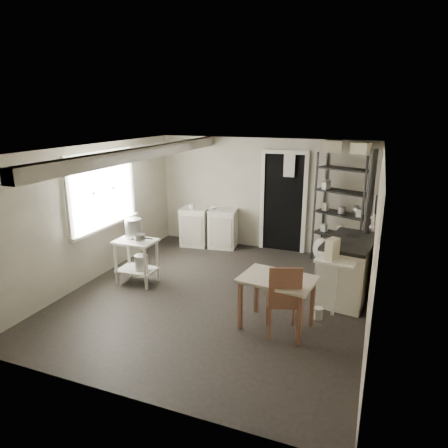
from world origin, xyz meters
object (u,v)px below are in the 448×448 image
(chair, at_px, (283,299))
(stockpot, at_px, (134,228))
(stove, at_px, (349,271))
(prep_table, at_px, (137,260))
(base_cabinets, at_px, (209,225))
(work_table, at_px, (277,302))
(flour_sack, at_px, (323,248))
(shelf_rack, at_px, (341,215))

(chair, bearing_deg, stockpot, 144.25)
(stove, height_order, chair, chair)
(prep_table, bearing_deg, base_cabinets, 80.38)
(base_cabinets, bearing_deg, work_table, -59.86)
(work_table, relative_size, flour_sack, 2.07)
(base_cabinets, bearing_deg, stove, -34.37)
(base_cabinets, xyz_separation_m, flour_sack, (2.41, -0.00, -0.22))
(base_cabinets, relative_size, flour_sack, 2.72)
(stockpot, xyz_separation_m, stove, (3.46, 0.62, -0.50))
(stockpot, bearing_deg, base_cabinets, 77.60)
(prep_table, height_order, stove, stove)
(stockpot, bearing_deg, shelf_rack, 33.12)
(base_cabinets, relative_size, chair, 1.25)
(stockpot, relative_size, chair, 0.30)
(base_cabinets, distance_m, flour_sack, 2.42)
(work_table, bearing_deg, stockpot, 165.65)
(base_cabinets, height_order, stove, stove)
(shelf_rack, relative_size, flour_sack, 4.57)
(work_table, bearing_deg, flour_sack, 85.21)
(base_cabinets, xyz_separation_m, stove, (2.99, -1.49, -0.02))
(shelf_rack, height_order, work_table, shelf_rack)
(stockpot, distance_m, work_table, 2.78)
(stockpot, bearing_deg, flour_sack, 36.29)
(base_cabinets, xyz_separation_m, work_table, (2.17, -2.79, -0.08))
(stockpot, xyz_separation_m, base_cabinets, (0.46, 2.11, -0.48))
(prep_table, xyz_separation_m, work_table, (2.55, -0.58, -0.02))
(prep_table, height_order, shelf_rack, shelf_rack)
(stove, bearing_deg, shelf_rack, 110.40)
(base_cabinets, distance_m, stove, 3.34)
(prep_table, relative_size, stockpot, 2.51)
(stockpot, relative_size, flour_sack, 0.66)
(flour_sack, bearing_deg, prep_table, -141.57)
(prep_table, relative_size, base_cabinets, 0.61)
(stockpot, height_order, stove, stockpot)
(chair, bearing_deg, flour_sack, 67.38)
(base_cabinets, bearing_deg, flour_sack, -7.90)
(stockpot, xyz_separation_m, work_table, (2.64, -0.67, -0.56))
(shelf_rack, xyz_separation_m, stove, (0.28, -1.45, -0.51))
(flour_sack, bearing_deg, base_cabinets, 179.93)
(base_cabinets, xyz_separation_m, chair, (2.27, -2.89, 0.02))
(prep_table, height_order, chair, chair)
(stove, height_order, flour_sack, stove)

